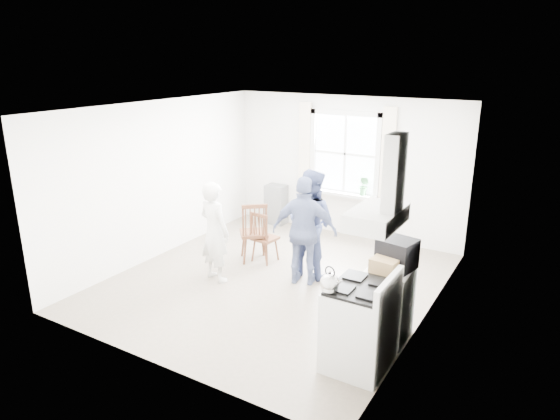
% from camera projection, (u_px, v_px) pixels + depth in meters
% --- Properties ---
extents(room_shell, '(4.62, 5.12, 2.64)m').
position_uv_depth(room_shell, '(275.00, 199.00, 7.20)').
color(room_shell, gray).
rests_on(room_shell, ground).
extents(window_assembly, '(1.88, 0.24, 1.70)m').
position_uv_depth(window_assembly, '(344.00, 159.00, 9.16)').
color(window_assembly, white).
rests_on(window_assembly, room_shell).
extents(range_hood, '(0.45, 0.76, 0.94)m').
position_uv_depth(range_hood, '(382.00, 203.00, 4.90)').
color(range_hood, silver).
rests_on(range_hood, room_shell).
extents(shelf_unit, '(0.40, 0.30, 0.80)m').
position_uv_depth(shelf_unit, '(276.00, 204.00, 10.06)').
color(shelf_unit, slate).
rests_on(shelf_unit, ground).
extents(gas_stove, '(0.68, 0.76, 1.12)m').
position_uv_depth(gas_stove, '(360.00, 326.00, 5.40)').
color(gas_stove, silver).
rests_on(gas_stove, ground).
extents(kettle, '(0.20, 0.20, 0.28)m').
position_uv_depth(kettle, '(330.00, 283.00, 5.13)').
color(kettle, silver).
rests_on(kettle, gas_stove).
extents(low_cabinet, '(0.50, 0.55, 0.90)m').
position_uv_depth(low_cabinet, '(388.00, 304.00, 5.95)').
color(low_cabinet, silver).
rests_on(low_cabinet, ground).
extents(stereo_stack, '(0.46, 0.43, 0.36)m').
position_uv_depth(stereo_stack, '(397.00, 254.00, 5.80)').
color(stereo_stack, black).
rests_on(stereo_stack, low_cabinet).
extents(cardboard_box, '(0.32, 0.24, 0.19)m').
position_uv_depth(cardboard_box, '(384.00, 267.00, 5.64)').
color(cardboard_box, '#A17F4E').
rests_on(cardboard_box, low_cabinet).
extents(windsor_chair_a, '(0.60, 0.60, 1.03)m').
position_uv_depth(windsor_chair_a, '(254.00, 226.00, 8.09)').
color(windsor_chair_a, '#4F2B19').
rests_on(windsor_chair_a, ground).
extents(windsor_chair_b, '(0.41, 0.40, 0.87)m').
position_uv_depth(windsor_chair_b, '(261.00, 232.00, 8.11)').
color(windsor_chair_b, '#4F2B19').
rests_on(windsor_chair_b, ground).
extents(person_left, '(0.67, 0.67, 1.54)m').
position_uv_depth(person_left, '(214.00, 232.00, 7.42)').
color(person_left, white).
rests_on(person_left, ground).
extents(person_mid, '(0.91, 0.91, 1.67)m').
position_uv_depth(person_mid, '(310.00, 223.00, 7.61)').
color(person_mid, '#434F7C').
rests_on(person_mid, ground).
extents(person_right, '(1.20, 1.20, 1.64)m').
position_uv_depth(person_right, '(305.00, 231.00, 7.30)').
color(person_right, navy).
rests_on(person_right, ground).
extents(potted_plant, '(0.25, 0.25, 0.35)m').
position_uv_depth(potted_plant, '(364.00, 186.00, 9.00)').
color(potted_plant, '#32713C').
rests_on(potted_plant, window_assembly).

